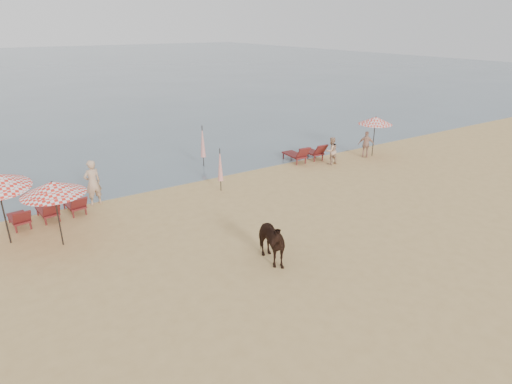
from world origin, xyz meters
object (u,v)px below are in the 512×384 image
umbrella_open_left_a (53,188)px  beachgoer_right_a (331,151)px  umbrella_closed_left (203,142)px  beachgoer_right_b (366,144)px  lounger_cluster_left (49,211)px  umbrella_open_right (376,121)px  cow (268,241)px  lounger_cluster_right (306,153)px  beachgoer_left (93,183)px  umbrella_closed_right (220,165)px

umbrella_open_left_a → beachgoer_right_a: size_ratio=1.58×
umbrella_closed_left → beachgoer_right_b: umbrella_closed_left is taller
umbrella_open_left_a → beachgoer_right_b: 16.50m
lounger_cluster_left → umbrella_closed_left: size_ratio=1.26×
lounger_cluster_left → umbrella_open_right: umbrella_open_right is taller
umbrella_open_right → cow: bearing=-141.1°
lounger_cluster_right → umbrella_closed_left: size_ratio=0.87×
lounger_cluster_right → umbrella_open_right: size_ratio=0.85×
umbrella_open_left_a → beachgoer_left: size_ratio=1.21×
umbrella_open_right → cow: size_ratio=1.28×
umbrella_open_right → beachgoer_right_b: (-0.53, 0.03, -1.30)m
lounger_cluster_left → cow: size_ratio=1.57×
umbrella_closed_left → cow: size_ratio=1.24×
beachgoer_right_a → lounger_cluster_right: bearing=-54.1°
umbrella_closed_left → umbrella_closed_right: (-0.88, -3.56, -0.14)m
lounger_cluster_right → cow: 11.00m
umbrella_closed_right → cow: umbrella_closed_right is taller
umbrella_open_right → umbrella_closed_left: umbrella_open_right is taller
umbrella_closed_left → umbrella_closed_right: bearing=-103.9°
lounger_cluster_right → beachgoer_right_b: beachgoer_right_b is taller
umbrella_closed_left → beachgoer_right_a: bearing=-28.9°
lounger_cluster_right → beachgoer_right_b: bearing=-19.2°
umbrella_open_right → umbrella_open_left_a: bearing=-164.4°
lounger_cluster_right → umbrella_closed_left: umbrella_closed_left is taller
lounger_cluster_right → umbrella_closed_left: 5.67m
lounger_cluster_left → lounger_cluster_right: lounger_cluster_right is taller
umbrella_open_right → beachgoer_right_a: umbrella_open_right is taller
umbrella_open_right → umbrella_closed_left: bearing=169.0°
lounger_cluster_right → beachgoer_right_a: bearing=-54.2°
umbrella_open_left_a → umbrella_closed_left: bearing=19.9°
cow → umbrella_open_right: bearing=34.3°
umbrella_closed_left → beachgoer_left: 6.44m
cow → beachgoer_right_a: 10.80m
umbrella_open_right → umbrella_closed_right: size_ratio=1.15×
beachgoer_left → beachgoer_right_b: size_ratio=1.29×
umbrella_open_right → umbrella_closed_left: (-9.00, 3.43, -0.68)m
beachgoer_left → beachgoer_right_b: 14.60m
umbrella_open_right → umbrella_closed_right: (-9.88, -0.12, -0.83)m
lounger_cluster_right → beachgoer_left: 11.27m
lounger_cluster_left → beachgoer_left: bearing=13.1°
lounger_cluster_right → umbrella_closed_right: umbrella_closed_right is taller
umbrella_closed_right → beachgoer_right_a: umbrella_closed_right is taller
lounger_cluster_left → beachgoer_left: size_ratio=1.45×
beachgoer_left → beachgoer_right_a: size_ratio=1.31×
lounger_cluster_left → umbrella_closed_right: umbrella_closed_right is taller
umbrella_closed_left → beachgoer_right_a: (5.97, -3.29, -0.62)m
umbrella_open_right → umbrella_closed_right: umbrella_open_right is taller
umbrella_open_left_a → umbrella_open_right: bearing=-7.4°
lounger_cluster_left → cow: 8.89m
lounger_cluster_right → cow: bearing=-132.5°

